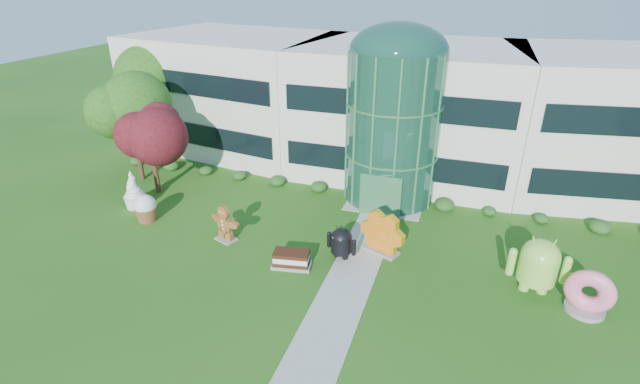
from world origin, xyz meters
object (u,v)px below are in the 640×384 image
(android_black, at_px, (341,241))
(donut, at_px, (590,291))
(gingerbread, at_px, (225,223))
(android_green, at_px, (539,262))

(android_black, height_order, donut, donut)
(android_black, distance_m, gingerbread, 6.86)
(android_green, bearing_deg, donut, -22.98)
(android_black, bearing_deg, gingerbread, -163.27)
(donut, bearing_deg, android_black, -168.18)
(android_black, relative_size, gingerbread, 0.87)
(android_black, height_order, gingerbread, gingerbread)
(android_black, xyz_separation_m, gingerbread, (-6.85, -0.32, 0.06))
(android_green, distance_m, gingerbread, 16.56)
(donut, bearing_deg, android_green, 173.10)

